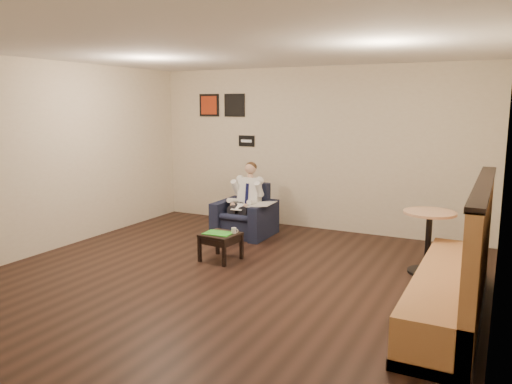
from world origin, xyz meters
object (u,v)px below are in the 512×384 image
at_px(banquette, 451,251).
at_px(seated_man, 242,202).
at_px(side_table, 221,247).
at_px(smartphone, 229,232).
at_px(green_folder, 218,233).
at_px(coffee_mug, 234,231).
at_px(cafe_table, 428,242).
at_px(armchair, 245,210).

bearing_deg(banquette, seated_man, 151.66).
bearing_deg(side_table, smartphone, 67.40).
bearing_deg(side_table, green_folder, -151.55).
height_order(seated_man, smartphone, seated_man).
xyz_separation_m(green_folder, coffee_mug, (0.19, 0.10, 0.04)).
height_order(green_folder, coffee_mug, coffee_mug).
relative_size(banquette, cafe_table, 3.33).
relative_size(seated_man, side_table, 2.46).
xyz_separation_m(armchair, green_folder, (0.32, -1.38, -0.03)).
relative_size(seated_man, coffee_mug, 14.23).
distance_m(green_folder, smartphone, 0.17).
relative_size(armchair, coffee_mug, 10.73).
bearing_deg(green_folder, cafe_table, 15.60).
distance_m(armchair, banquette, 3.93).
bearing_deg(banquette, smartphone, 166.66).
bearing_deg(smartphone, green_folder, -103.96).
height_order(side_table, banquette, banquette).
distance_m(coffee_mug, banquette, 2.98).
xyz_separation_m(green_folder, cafe_table, (2.69, 0.75, 0.02)).
bearing_deg(cafe_table, side_table, -164.54).
distance_m(armchair, coffee_mug, 1.37).
xyz_separation_m(seated_man, banquette, (3.40, -1.83, 0.12)).
relative_size(armchair, banquette, 0.32).
bearing_deg(seated_man, armchair, 90.00).
bearing_deg(coffee_mug, smartphone, 157.65).
distance_m(seated_man, coffee_mug, 1.28).
height_order(armchair, smartphone, armchair).
relative_size(seated_man, smartphone, 9.65).
bearing_deg(smartphone, armchair, 123.22).
relative_size(armchair, seated_man, 0.75).
bearing_deg(armchair, coffee_mug, -69.00).
bearing_deg(banquette, cafe_table, 106.59).
bearing_deg(green_folder, seated_man, 103.98).
height_order(green_folder, banquette, banquette).
distance_m(seated_man, banquette, 3.87).
xyz_separation_m(seated_man, smartphone, (0.40, -1.12, -0.19)).
xyz_separation_m(seated_man, cafe_table, (3.01, -0.52, -0.17)).
bearing_deg(side_table, coffee_mug, 28.45).
height_order(seated_man, coffee_mug, seated_man).
xyz_separation_m(coffee_mug, banquette, (2.90, -0.67, 0.27)).
distance_m(smartphone, cafe_table, 2.68).
xyz_separation_m(armchair, seated_man, (0.00, -0.11, 0.16)).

